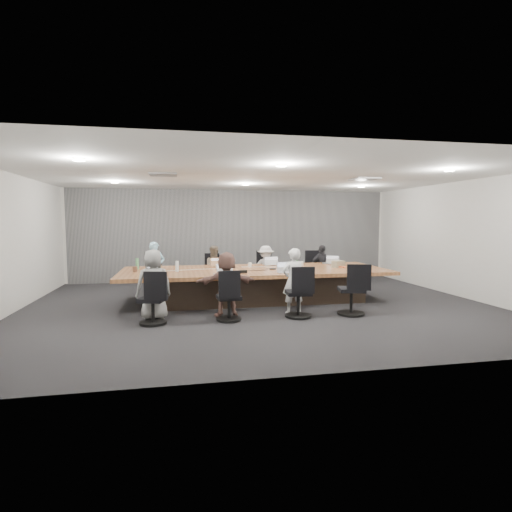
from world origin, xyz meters
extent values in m
cube|color=black|center=(0.00, 0.00, 0.00)|extent=(10.00, 8.00, 0.00)
cube|color=white|center=(0.00, 0.00, 2.80)|extent=(10.00, 8.00, 0.00)
cube|color=beige|center=(0.00, 4.00, 1.40)|extent=(10.00, 0.00, 2.80)
cube|color=beige|center=(0.00, -4.00, 1.40)|extent=(10.00, 0.00, 2.80)
cube|color=beige|center=(-5.00, 0.00, 1.40)|extent=(0.00, 8.00, 2.80)
cube|color=beige|center=(5.00, 0.00, 1.40)|extent=(0.00, 8.00, 2.80)
cube|color=slate|center=(0.00, 3.92, 1.40)|extent=(9.80, 0.04, 2.80)
cube|color=#31241B|center=(0.00, 0.50, 0.33)|extent=(4.80, 1.40, 0.66)
cube|color=#945C34|center=(0.00, 0.50, 0.70)|extent=(6.00, 2.20, 0.08)
imported|color=#92C5DF|center=(-2.30, 1.85, 0.66)|extent=(0.53, 0.40, 1.32)
cube|color=#B2B2B7|center=(-2.30, 1.30, 0.75)|extent=(0.34, 0.24, 0.02)
imported|color=brown|center=(-0.79, 1.85, 0.60)|extent=(0.60, 0.48, 1.20)
cube|color=#8C6647|center=(-0.79, 1.30, 0.75)|extent=(0.36, 0.25, 0.02)
imported|color=#A7A7A7|center=(0.55, 1.85, 0.59)|extent=(0.81, 0.52, 1.19)
cube|color=#B2B2B7|center=(0.55, 1.30, 0.75)|extent=(0.39, 0.29, 0.02)
imported|color=#26262B|center=(2.10, 1.85, 0.60)|extent=(0.74, 0.41, 1.19)
cube|color=#B2B2B7|center=(2.10, 1.30, 0.75)|extent=(0.37, 0.30, 0.02)
imported|color=gray|center=(-2.19, -0.85, 0.66)|extent=(0.72, 0.54, 1.32)
cube|color=#8C6647|center=(-2.19, -0.30, 0.75)|extent=(0.32, 0.24, 0.02)
imported|color=brown|center=(-0.82, -0.85, 0.63)|extent=(1.18, 0.41, 1.26)
cube|color=#B2B2B7|center=(-0.82, -0.30, 0.75)|extent=(0.40, 0.32, 0.02)
imported|color=silver|center=(0.51, -0.85, 0.65)|extent=(0.52, 0.38, 1.30)
cube|color=#B2B2B7|center=(0.51, -0.30, 0.75)|extent=(0.35, 0.25, 0.02)
cylinder|color=#4C8F57|center=(-2.65, 0.98, 0.87)|extent=(0.07, 0.07, 0.26)
cylinder|color=#4C8F57|center=(0.93, 0.32, 0.86)|extent=(0.07, 0.07, 0.25)
cylinder|color=silver|center=(-1.76, 0.41, 0.86)|extent=(0.09, 0.09, 0.23)
cylinder|color=white|center=(-0.04, 0.94, 0.79)|extent=(0.11, 0.11, 0.10)
cylinder|color=white|center=(1.25, 0.95, 0.79)|extent=(0.10, 0.10, 0.10)
cylinder|color=brown|center=(-2.65, 0.50, 0.80)|extent=(0.13, 0.13, 0.12)
cube|color=black|center=(-0.67, -0.01, 0.75)|extent=(0.15, 0.11, 0.03)
cube|color=black|center=(0.37, 0.35, 0.75)|extent=(0.14, 0.09, 0.03)
cube|color=black|center=(-0.39, -0.16, 0.77)|extent=(0.18, 0.05, 0.07)
cube|color=gray|center=(2.02, 0.49, 0.82)|extent=(0.33, 0.27, 0.15)
cube|color=#D86237|center=(2.06, 0.38, 0.76)|extent=(0.20, 0.21, 0.04)
camera|label=1|loc=(-1.73, -8.42, 1.84)|focal=28.00mm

